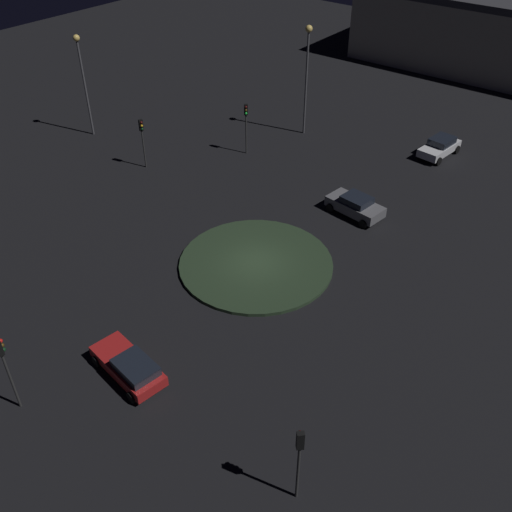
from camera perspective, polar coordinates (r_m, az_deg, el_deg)
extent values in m
plane|color=black|center=(36.83, 0.00, -0.86)|extent=(117.69, 117.69, 0.00)
cylinder|color=#263823|center=(36.76, 0.00, -0.72)|extent=(9.69, 9.69, 0.22)
cube|color=white|center=(51.51, 17.45, 10.00)|extent=(2.17, 4.25, 0.64)
cube|color=black|center=(51.48, 17.73, 10.67)|extent=(1.76, 2.23, 0.54)
cylinder|color=black|center=(50.10, 17.41, 8.82)|extent=(0.28, 0.70, 0.69)
cylinder|color=black|center=(50.81, 15.68, 9.55)|extent=(0.28, 0.70, 0.69)
cylinder|color=black|center=(52.53, 19.04, 9.81)|extent=(0.28, 0.70, 0.69)
cylinder|color=black|center=(53.20, 17.37, 10.50)|extent=(0.28, 0.70, 0.69)
cube|color=slate|center=(41.85, 9.64, 4.79)|extent=(4.25, 2.29, 0.72)
cube|color=black|center=(41.50, 9.82, 5.44)|extent=(2.08, 1.82, 0.46)
cylinder|color=black|center=(42.01, 11.93, 4.05)|extent=(0.64, 0.29, 0.62)
cylinder|color=black|center=(40.71, 10.42, 3.10)|extent=(0.64, 0.29, 0.62)
cylinder|color=black|center=(43.39, 8.81, 5.59)|extent=(0.64, 0.29, 0.62)
cylinder|color=black|center=(42.13, 7.26, 4.70)|extent=(0.64, 0.29, 0.62)
cube|color=red|center=(30.43, -12.42, -10.42)|extent=(4.61, 2.33, 0.58)
cube|color=black|center=(29.55, -11.69, -10.59)|extent=(2.38, 1.83, 0.47)
cylinder|color=black|center=(31.41, -15.31, -9.91)|extent=(0.63, 0.30, 0.60)
cylinder|color=black|center=(31.92, -12.60, -8.43)|extent=(0.63, 0.30, 0.60)
cylinder|color=black|center=(29.42, -12.07, -13.35)|extent=(0.63, 0.30, 0.60)
cylinder|color=black|center=(29.96, -9.23, -11.68)|extent=(0.63, 0.30, 0.60)
cylinder|color=#2D2D2D|center=(47.85, -10.89, 10.22)|extent=(0.12, 0.12, 3.17)
cube|color=black|center=(47.00, -11.18, 12.43)|extent=(0.30, 0.35, 0.90)
sphere|color=#3F0C0C|center=(46.77, -11.14, 12.68)|extent=(0.20, 0.20, 0.20)
sphere|color=yellow|center=(46.88, -11.10, 12.38)|extent=(0.20, 0.20, 0.20)
sphere|color=#0F3819|center=(46.99, -11.06, 12.08)|extent=(0.20, 0.20, 0.20)
cylinder|color=#2D2D2D|center=(24.85, 4.11, -20.38)|extent=(0.12, 0.12, 3.33)
cube|color=black|center=(23.10, 4.35, -17.54)|extent=(0.37, 0.37, 0.90)
sphere|color=#3F0C0C|center=(22.97, 4.32, -16.85)|extent=(0.20, 0.20, 0.20)
sphere|color=yellow|center=(23.18, 4.29, -17.25)|extent=(0.20, 0.20, 0.20)
sphere|color=#0F3819|center=(23.40, 4.26, -17.64)|extent=(0.20, 0.20, 0.20)
cylinder|color=#2D2D2D|center=(49.20, -0.97, 11.80)|extent=(0.12, 0.12, 3.40)
cube|color=black|center=(48.33, -0.99, 14.11)|extent=(0.37, 0.36, 0.90)
sphere|color=#3F0C0C|center=(48.09, -0.99, 14.34)|extent=(0.20, 0.20, 0.20)
sphere|color=#4C380F|center=(48.19, -0.99, 14.05)|extent=(0.20, 0.20, 0.20)
sphere|color=#1EE53F|center=(48.30, -0.98, 13.75)|extent=(0.20, 0.20, 0.20)
cylinder|color=#2D2D2D|center=(29.72, -22.77, -11.21)|extent=(0.12, 0.12, 3.56)
sphere|color=red|center=(28.06, -23.70, -7.61)|extent=(0.20, 0.20, 0.20)
sphere|color=#4C380F|center=(28.23, -23.57, -8.00)|extent=(0.20, 0.20, 0.20)
sphere|color=#0F3819|center=(28.41, -23.44, -8.39)|extent=(0.20, 0.20, 0.20)
cylinder|color=#4C4C51|center=(51.96, 4.91, 16.34)|extent=(0.18, 0.18, 8.88)
sphere|color=#F9D166|center=(50.54, 5.20, 21.25)|extent=(0.59, 0.59, 0.59)
cylinder|color=#4C4C51|center=(53.67, -16.31, 15.36)|extent=(0.18, 0.18, 8.23)
sphere|color=#F9D166|center=(52.36, -17.15, 19.69)|extent=(0.55, 0.55, 0.55)
cube|color=#ADA893|center=(74.47, 22.51, 19.58)|extent=(28.82, 16.13, 7.25)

